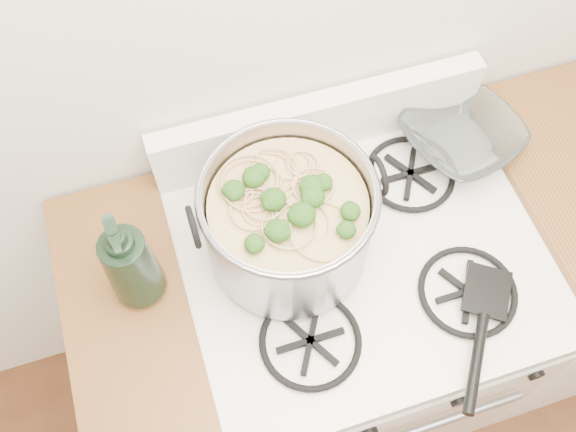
{
  "coord_description": "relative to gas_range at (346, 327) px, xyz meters",
  "views": [
    {
      "loc": [
        -0.33,
        0.76,
        2.13
      ],
      "look_at": [
        -0.15,
        1.32,
        1.06
      ],
      "focal_mm": 40.0,
      "sensor_mm": 36.0,
      "label": 1
    }
  ],
  "objects": [
    {
      "name": "spatula",
      "position": [
        0.2,
        -0.16,
        0.5
      ],
      "size": [
        0.41,
        0.42,
        0.02
      ],
      "primitive_type": null,
      "rotation": [
        0.0,
        0.0,
        -0.6
      ],
      "color": "black",
      "rests_on": "gas_range"
    },
    {
      "name": "stock_pot",
      "position": [
        -0.15,
        0.06,
        0.59
      ],
      "size": [
        0.37,
        0.34,
        0.23
      ],
      "color": "gray",
      "rests_on": "gas_range"
    },
    {
      "name": "bottle",
      "position": [
        -0.46,
        0.06,
        0.62
      ],
      "size": [
        0.11,
        0.12,
        0.27
      ],
      "primitive_type": "imported",
      "rotation": [
        0.0,
        0.0,
        0.09
      ],
      "color": "black",
      "rests_on": "counter_left"
    },
    {
      "name": "counter_left",
      "position": [
        -0.51,
        0.0,
        0.02
      ],
      "size": [
        0.25,
        0.65,
        0.92
      ],
      "color": "silver",
      "rests_on": "ground"
    },
    {
      "name": "glass_bowl",
      "position": [
        0.3,
        0.19,
        0.5
      ],
      "size": [
        0.13,
        0.13,
        0.03
      ],
      "primitive_type": "imported",
      "rotation": [
        0.0,
        0.0,
        0.31
      ],
      "color": "white",
      "rests_on": "gas_range"
    },
    {
      "name": "gas_range",
      "position": [
        0.0,
        0.0,
        0.0
      ],
      "size": [
        0.76,
        0.66,
        0.92
      ],
      "color": "white",
      "rests_on": "ground"
    }
  ]
}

